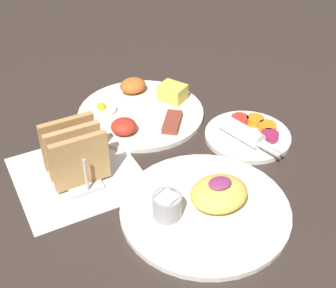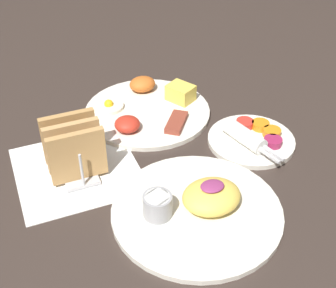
{
  "view_description": "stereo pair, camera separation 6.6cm",
  "coord_description": "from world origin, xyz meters",
  "views": [
    {
      "loc": [
        -0.32,
        -0.6,
        0.56
      ],
      "look_at": [
        0.01,
        0.02,
        0.03
      ],
      "focal_mm": 50.0,
      "sensor_mm": 36.0,
      "label": 1
    },
    {
      "loc": [
        -0.26,
        -0.63,
        0.56
      ],
      "look_at": [
        0.01,
        0.02,
        0.03
      ],
      "focal_mm": 50.0,
      "sensor_mm": 36.0,
      "label": 2
    }
  ],
  "objects": [
    {
      "name": "plate_breakfast",
      "position": [
        0.02,
        0.18,
        0.01
      ],
      "size": [
        0.27,
        0.27,
        0.05
      ],
      "color": "silver",
      "rests_on": "ground_plane"
    },
    {
      "name": "ground_plane",
      "position": [
        0.0,
        0.0,
        0.0
      ],
      "size": [
        3.0,
        3.0,
        0.0
      ],
      "primitive_type": "plane",
      "color": "#332823"
    },
    {
      "name": "plate_foreground",
      "position": [
        -0.01,
        -0.14,
        0.01
      ],
      "size": [
        0.28,
        0.28,
        0.06
      ],
      "color": "silver",
      "rests_on": "ground_plane"
    },
    {
      "name": "plate_condiments",
      "position": [
        0.18,
        -0.0,
        0.01
      ],
      "size": [
        0.17,
        0.19,
        0.04
      ],
      "color": "silver",
      "rests_on": "ground_plane"
    },
    {
      "name": "toast_rack",
      "position": [
        -0.17,
        0.05,
        0.05
      ],
      "size": [
        0.1,
        0.12,
        0.1
      ],
      "color": "#B7B7BC",
      "rests_on": "ground_plane"
    },
    {
      "name": "napkin_flat",
      "position": [
        -0.17,
        0.05,
        0.0
      ],
      "size": [
        0.22,
        0.22,
        0.0
      ],
      "color": "white",
      "rests_on": "ground_plane"
    }
  ]
}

